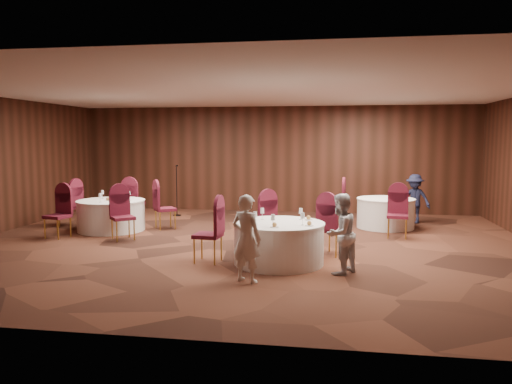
# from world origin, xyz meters

# --- Properties ---
(ground) EXTENTS (12.00, 12.00, 0.00)m
(ground) POSITION_xyz_m (0.00, 0.00, 0.00)
(ground) COLOR black
(ground) RESTS_ON ground
(room_shell) EXTENTS (12.00, 12.00, 12.00)m
(room_shell) POSITION_xyz_m (0.00, 0.00, 1.96)
(room_shell) COLOR silver
(room_shell) RESTS_ON ground
(table_main) EXTENTS (1.62, 1.62, 0.74)m
(table_main) POSITION_xyz_m (0.88, -1.44, 0.38)
(table_main) COLOR white
(table_main) RESTS_ON ground
(table_left) EXTENTS (1.62, 1.62, 0.74)m
(table_left) POSITION_xyz_m (-3.51, 1.13, 0.38)
(table_left) COLOR white
(table_left) RESTS_ON ground
(table_right) EXTENTS (1.43, 1.43, 0.74)m
(table_right) POSITION_xyz_m (3.10, 2.58, 0.38)
(table_right) COLOR white
(table_right) RESTS_ON ground
(chairs_main) EXTENTS (2.86, 1.97, 1.00)m
(chairs_main) POSITION_xyz_m (0.60, -0.79, 0.50)
(chairs_main) COLOR #420D1B
(chairs_main) RESTS_ON ground
(chairs_left) EXTENTS (3.21, 2.95, 1.00)m
(chairs_left) POSITION_xyz_m (-3.53, 1.15, 0.50)
(chairs_left) COLOR #420D1B
(chairs_left) RESTS_ON ground
(chairs_right) EXTENTS (1.97, 2.23, 1.00)m
(chairs_right) POSITION_xyz_m (2.55, 2.17, 0.50)
(chairs_right) COLOR #420D1B
(chairs_right) RESTS_ON ground
(tabletop_main) EXTENTS (1.06, 1.01, 0.22)m
(tabletop_main) POSITION_xyz_m (1.03, -1.53, 0.84)
(tabletop_main) COLOR silver
(tabletop_main) RESTS_ON table_main
(tabletop_left) EXTENTS (0.81, 0.73, 0.22)m
(tabletop_left) POSITION_xyz_m (-3.51, 1.13, 0.82)
(tabletop_left) COLOR silver
(tabletop_left) RESTS_ON table_left
(tabletop_right) EXTENTS (0.08, 0.08, 0.22)m
(tabletop_right) POSITION_xyz_m (3.26, 2.35, 0.90)
(tabletop_right) COLOR silver
(tabletop_right) RESTS_ON table_right
(mic_stand) EXTENTS (0.24, 0.24, 1.47)m
(mic_stand) POSITION_xyz_m (-2.68, 3.66, 0.42)
(mic_stand) COLOR black
(mic_stand) RESTS_ON ground
(woman_a) EXTENTS (0.59, 0.50, 1.37)m
(woman_a) POSITION_xyz_m (0.52, -2.68, 0.69)
(woman_a) COLOR silver
(woman_a) RESTS_ON ground
(woman_b) EXTENTS (0.78, 0.82, 1.33)m
(woman_b) POSITION_xyz_m (1.95, -1.95, 0.67)
(woman_b) COLOR silver
(woman_b) RESTS_ON ground
(man_c) EXTENTS (0.96, 0.82, 1.29)m
(man_c) POSITION_xyz_m (3.92, 3.41, 0.65)
(man_c) COLOR black
(man_c) RESTS_ON ground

